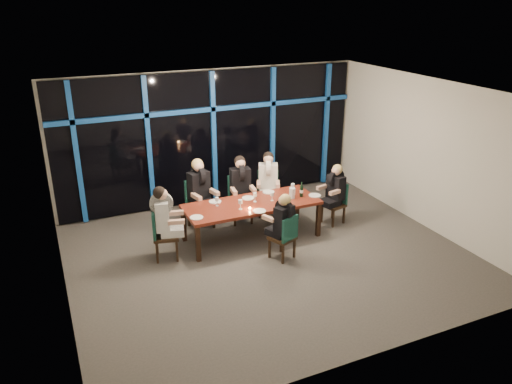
{
  "coord_description": "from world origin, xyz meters",
  "views": [
    {
      "loc": [
        -3.53,
        -7.26,
        4.49
      ],
      "look_at": [
        0.0,
        0.6,
        1.05
      ],
      "focal_mm": 35.0,
      "sensor_mm": 36.0,
      "label": 1
    }
  ],
  "objects_px": {
    "diner_near_mid": "(283,216)",
    "chair_end_right": "(336,200)",
    "diner_far_left": "(200,184)",
    "diner_far_mid": "(241,180)",
    "chair_end_left": "(161,232)",
    "chair_near_mid": "(286,235)",
    "diner_end_left": "(164,212)",
    "wine_bottle": "(301,191)",
    "water_pitcher": "(292,193)",
    "chair_far_left": "(198,201)",
    "chair_far_mid": "(240,196)",
    "dining_table": "(252,206)",
    "chair_far_right": "(268,190)",
    "diner_end_right": "(335,186)",
    "diner_far_right": "(268,175)"
  },
  "relations": [
    {
      "from": "diner_end_left",
      "to": "diner_near_mid",
      "type": "distance_m",
      "value": 2.1
    },
    {
      "from": "chair_end_left",
      "to": "chair_near_mid",
      "type": "xyz_separation_m",
      "value": [
        2.02,
        -0.94,
        -0.05
      ]
    },
    {
      "from": "diner_near_mid",
      "to": "chair_end_right",
      "type": "bearing_deg",
      "value": -174.36
    },
    {
      "from": "diner_end_right",
      "to": "water_pitcher",
      "type": "xyz_separation_m",
      "value": [
        -1.02,
        -0.06,
        0.02
      ]
    },
    {
      "from": "dining_table",
      "to": "water_pitcher",
      "type": "xyz_separation_m",
      "value": [
        0.82,
        -0.1,
        0.17
      ]
    },
    {
      "from": "diner_far_mid",
      "to": "chair_far_right",
      "type": "bearing_deg",
      "value": 19.94
    },
    {
      "from": "wine_bottle",
      "to": "water_pitcher",
      "type": "height_order",
      "value": "wine_bottle"
    },
    {
      "from": "chair_near_mid",
      "to": "wine_bottle",
      "type": "height_order",
      "value": "wine_bottle"
    },
    {
      "from": "chair_near_mid",
      "to": "chair_end_right",
      "type": "bearing_deg",
      "value": -172.24
    },
    {
      "from": "diner_far_mid",
      "to": "dining_table",
      "type": "bearing_deg",
      "value": -89.88
    },
    {
      "from": "chair_end_left",
      "to": "diner_end_left",
      "type": "bearing_deg",
      "value": -90.0
    },
    {
      "from": "chair_end_right",
      "to": "chair_near_mid",
      "type": "xyz_separation_m",
      "value": [
        -1.7,
        -0.98,
        -0.01
      ]
    },
    {
      "from": "chair_end_left",
      "to": "diner_near_mid",
      "type": "height_order",
      "value": "diner_near_mid"
    },
    {
      "from": "chair_end_right",
      "to": "water_pitcher",
      "type": "bearing_deg",
      "value": -99.78
    },
    {
      "from": "dining_table",
      "to": "chair_near_mid",
      "type": "height_order",
      "value": "chair_near_mid"
    },
    {
      "from": "diner_far_right",
      "to": "diner_end_left",
      "type": "relative_size",
      "value": 1.01
    },
    {
      "from": "dining_table",
      "to": "wine_bottle",
      "type": "xyz_separation_m",
      "value": [
        1.03,
        -0.1,
        0.19
      ]
    },
    {
      "from": "chair_near_mid",
      "to": "diner_far_right",
      "type": "xyz_separation_m",
      "value": [
        0.55,
        1.89,
        0.44
      ]
    },
    {
      "from": "chair_far_left",
      "to": "chair_far_mid",
      "type": "relative_size",
      "value": 1.02
    },
    {
      "from": "dining_table",
      "to": "chair_far_left",
      "type": "distance_m",
      "value": 1.24
    },
    {
      "from": "wine_bottle",
      "to": "diner_near_mid",
      "type": "bearing_deg",
      "value": -134.98
    },
    {
      "from": "chair_far_mid",
      "to": "chair_end_left",
      "type": "relative_size",
      "value": 1.03
    },
    {
      "from": "diner_far_mid",
      "to": "water_pitcher",
      "type": "relative_size",
      "value": 4.52
    },
    {
      "from": "chair_near_mid",
      "to": "chair_far_right",
      "type": "bearing_deg",
      "value": -129.02
    },
    {
      "from": "diner_far_right",
      "to": "diner_near_mid",
      "type": "height_order",
      "value": "diner_far_right"
    },
    {
      "from": "chair_far_left",
      "to": "diner_far_right",
      "type": "relative_size",
      "value": 1.06
    },
    {
      "from": "diner_far_mid",
      "to": "diner_far_right",
      "type": "distance_m",
      "value": 0.67
    },
    {
      "from": "chair_end_left",
      "to": "dining_table",
      "type": "bearing_deg",
      "value": -74.4
    },
    {
      "from": "dining_table",
      "to": "chair_far_right",
      "type": "bearing_deg",
      "value": 50.01
    },
    {
      "from": "chair_end_left",
      "to": "diner_end_left",
      "type": "height_order",
      "value": "diner_end_left"
    },
    {
      "from": "diner_far_left",
      "to": "diner_far_mid",
      "type": "xyz_separation_m",
      "value": [
        0.85,
        -0.09,
        -0.02
      ]
    },
    {
      "from": "diner_far_left",
      "to": "diner_end_right",
      "type": "relative_size",
      "value": 1.14
    },
    {
      "from": "chair_end_right",
      "to": "chair_near_mid",
      "type": "bearing_deg",
      "value": -73.56
    },
    {
      "from": "chair_end_right",
      "to": "diner_far_right",
      "type": "relative_size",
      "value": 0.93
    },
    {
      "from": "chair_far_left",
      "to": "diner_end_right",
      "type": "distance_m",
      "value": 2.81
    },
    {
      "from": "diner_far_mid",
      "to": "diner_end_left",
      "type": "bearing_deg",
      "value": -146.43
    },
    {
      "from": "diner_end_left",
      "to": "water_pitcher",
      "type": "distance_m",
      "value": 2.55
    },
    {
      "from": "diner_end_left",
      "to": "diner_near_mid",
      "type": "relative_size",
      "value": 1.1
    },
    {
      "from": "diner_far_left",
      "to": "chair_far_right",
      "type": "bearing_deg",
      "value": -10.08
    },
    {
      "from": "diner_far_right",
      "to": "diner_end_right",
      "type": "height_order",
      "value": "diner_far_right"
    },
    {
      "from": "chair_end_right",
      "to": "diner_end_left",
      "type": "distance_m",
      "value": 3.66
    },
    {
      "from": "diner_end_left",
      "to": "chair_far_right",
      "type": "bearing_deg",
      "value": -54.09
    },
    {
      "from": "diner_far_mid",
      "to": "diner_near_mid",
      "type": "xyz_separation_m",
      "value": [
        0.08,
        -1.75,
        -0.11
      ]
    },
    {
      "from": "diner_end_right",
      "to": "wine_bottle",
      "type": "distance_m",
      "value": 0.81
    },
    {
      "from": "chair_end_left",
      "to": "chair_end_right",
      "type": "relative_size",
      "value": 1.09
    },
    {
      "from": "water_pitcher",
      "to": "diner_near_mid",
      "type": "bearing_deg",
      "value": -122.01
    },
    {
      "from": "chair_end_left",
      "to": "diner_far_left",
      "type": "distance_m",
      "value": 1.49
    },
    {
      "from": "diner_far_right",
      "to": "diner_near_mid",
      "type": "xyz_separation_m",
      "value": [
        -0.58,
        -1.82,
        -0.1
      ]
    },
    {
      "from": "dining_table",
      "to": "diner_far_mid",
      "type": "xyz_separation_m",
      "value": [
        0.11,
        0.81,
        0.25
      ]
    },
    {
      "from": "chair_end_left",
      "to": "diner_far_mid",
      "type": "height_order",
      "value": "diner_far_mid"
    }
  ]
}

